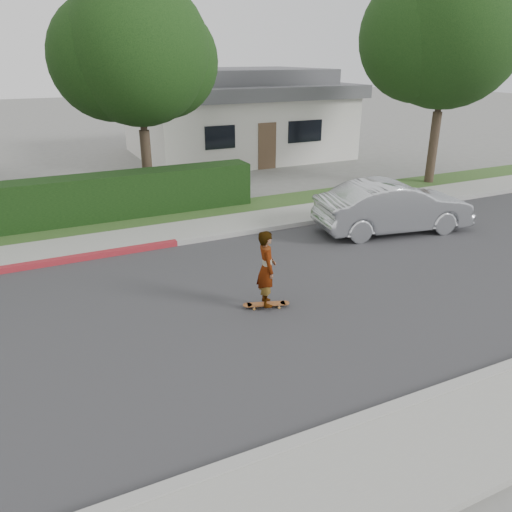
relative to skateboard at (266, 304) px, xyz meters
name	(u,v)px	position (x,y,z in m)	size (l,w,h in m)	color
ground	(189,318)	(-1.60, 0.30, -0.09)	(120.00, 120.00, 0.00)	slate
road	(189,317)	(-1.60, 0.30, -0.08)	(60.00, 8.00, 0.01)	#2D2D30
curb_near	(286,448)	(-1.60, -3.80, -0.01)	(60.00, 0.20, 0.15)	#9E9E99
sidewalk_near	(323,499)	(-1.60, -4.70, -0.03)	(60.00, 1.60, 0.12)	gray
curb_far	(141,248)	(-1.60, 4.40, -0.01)	(60.00, 0.20, 0.15)	#9E9E99
sidewalk_far	(133,239)	(-1.60, 5.30, -0.03)	(60.00, 1.60, 0.12)	gray
planting_strip	(122,223)	(-1.60, 6.90, -0.04)	(60.00, 1.60, 0.10)	#2D4C1E
hedge	(13,209)	(-4.60, 7.50, 0.66)	(15.00, 1.00, 1.50)	black
tree_center	(136,56)	(-0.12, 9.49, 4.82)	(5.66, 4.84, 7.44)	#33261C
tree_right	(444,35)	(10.88, 6.99, 5.54)	(6.32, 5.60, 8.56)	#33261C
house	(236,114)	(6.40, 16.30, 2.01)	(10.60, 8.60, 4.30)	beige
skateboard	(266,304)	(0.00, 0.00, 0.00)	(1.00, 0.50, 0.09)	#CF8738
skateboarder	(267,268)	(0.00, 0.00, 0.82)	(0.59, 0.39, 1.62)	white
car_silver	(393,207)	(5.62, 2.78, 0.67)	(1.61, 4.62, 1.52)	silver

